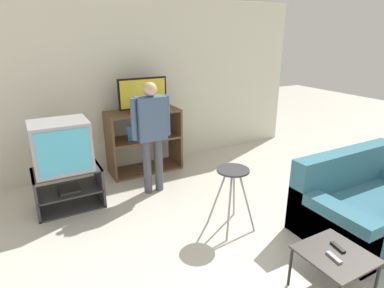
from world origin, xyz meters
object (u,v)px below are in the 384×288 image
object	(u,v)px
snack_table	(335,257)
person_standing_adult	(151,128)
remote_control_white	(334,257)
tv_stand	(69,188)
television_main	(61,146)
folding_stool	(233,181)
remote_control_black	(338,247)
media_shelf	(144,140)
television_flat	(143,95)
couch	(366,206)

from	to	relation	value
snack_table	person_standing_adult	size ratio (longest dim) A/B	0.34
remote_control_white	tv_stand	bearing A→B (deg)	131.45
tv_stand	person_standing_adult	size ratio (longest dim) A/B	0.52
television_main	folding_stool	size ratio (longest dim) A/B	0.91
folding_stool	remote_control_black	distance (m)	1.20
snack_table	remote_control_black	xyz separation A→B (m)	(0.07, 0.04, 0.05)
tv_stand	remote_control_white	xyz separation A→B (m)	(1.61, -2.58, 0.16)
media_shelf	television_flat	xyz separation A→B (m)	(0.01, -0.02, 0.71)
tv_stand	remote_control_white	world-z (taller)	tv_stand
remote_control_black	person_standing_adult	distance (m)	2.54
media_shelf	remote_control_white	world-z (taller)	media_shelf
folding_stool	remote_control_white	size ratio (longest dim) A/B	4.97
folding_stool	person_standing_adult	xyz separation A→B (m)	(-0.43, 1.23, 0.33)
media_shelf	folding_stool	distance (m)	1.99
snack_table	television_flat	bearing A→B (deg)	97.70
media_shelf	remote_control_black	distance (m)	3.18
person_standing_adult	remote_control_white	bearing A→B (deg)	-77.98
snack_table	person_standing_adult	bearing A→B (deg)	103.64
remote_control_white	remote_control_black	bearing A→B (deg)	37.06
tv_stand	couch	distance (m)	3.49
television_main	television_flat	xyz separation A→B (m)	(1.27, 0.59, 0.39)
snack_table	remote_control_white	distance (m)	0.09
television_flat	person_standing_adult	size ratio (longest dim) A/B	0.49
television_main	snack_table	size ratio (longest dim) A/B	1.26
tv_stand	television_flat	size ratio (longest dim) A/B	1.06
tv_stand	television_main	bearing A→B (deg)	140.98
couch	person_standing_adult	xyz separation A→B (m)	(-1.73, 1.95, 0.64)
media_shelf	television_main	bearing A→B (deg)	-153.99
folding_stool	couch	bearing A→B (deg)	-28.91
tv_stand	media_shelf	size ratio (longest dim) A/B	0.71
television_main	person_standing_adult	distance (m)	1.11
media_shelf	television_flat	bearing A→B (deg)	-67.71
television_main	television_flat	world-z (taller)	television_flat
television_main	media_shelf	world-z (taller)	television_main
television_main	couch	xyz separation A→B (m)	(2.84, -2.08, -0.54)
remote_control_white	couch	bearing A→B (deg)	32.78
tv_stand	folding_stool	distance (m)	2.05
media_shelf	remote_control_black	xyz separation A→B (m)	(0.51, -3.14, -0.09)
television_flat	remote_control_white	size ratio (longest dim) A/B	5.17
couch	folding_stool	bearing A→B (deg)	151.09
tv_stand	remote_control_black	size ratio (longest dim) A/B	5.46
remote_control_white	couch	world-z (taller)	couch
tv_stand	snack_table	distance (m)	3.05
folding_stool	remote_control_black	bearing A→B (deg)	-78.56
television_flat	remote_control_black	size ratio (longest dim) A/B	5.17
tv_stand	couch	world-z (taller)	couch
remote_control_black	television_main	bearing A→B (deg)	135.71
folding_stool	remote_control_white	bearing A→B (deg)	-85.40
remote_control_black	couch	size ratio (longest dim) A/B	0.09
television_main	media_shelf	xyz separation A→B (m)	(1.26, 0.61, -0.32)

